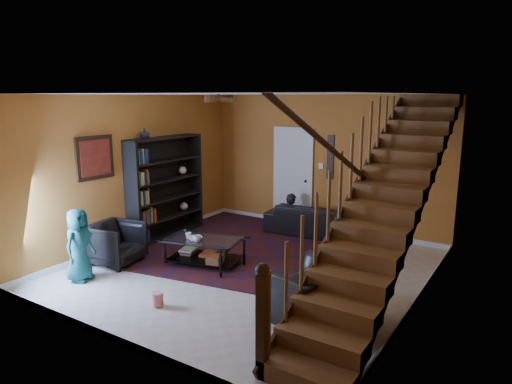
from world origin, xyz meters
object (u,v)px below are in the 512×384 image
bookshelf (166,189)px  armchair_left (116,243)px  armchair_right (308,292)px  sofa (320,220)px  coffee_table (205,250)px

bookshelf → armchair_left: bookshelf is taller
armchair_right → armchair_left: bearing=-72.5°
armchair_left → armchair_right: size_ratio=0.76×
armchair_left → sofa: bearing=-42.5°
sofa → armchair_right: 3.55m
sofa → armchair_left: 3.97m
armchair_left → coffee_table: 1.49m
bookshelf → armchair_right: (3.90, -1.58, -0.63)m
sofa → armchair_left: size_ratio=2.73×
sofa → armchair_left: (-2.20, -3.31, 0.04)m
bookshelf → armchair_right: 4.26m
bookshelf → armchair_left: bearing=-77.5°
bookshelf → coffee_table: (1.65, -0.87, -0.70)m
armchair_left → coffee_table: (1.29, 0.74, -0.09)m
bookshelf → sofa: (2.56, 1.70, -0.65)m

